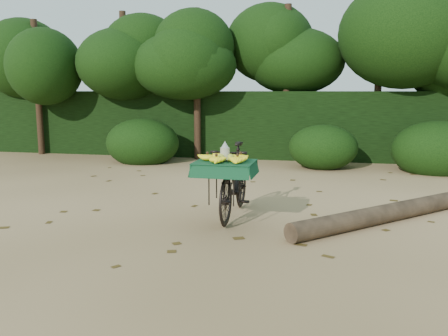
# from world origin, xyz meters

# --- Properties ---
(ground) EXTENTS (80.00, 80.00, 0.00)m
(ground) POSITION_xyz_m (0.00, 0.00, 0.00)
(ground) COLOR tan
(ground) RESTS_ON ground
(vendor_bicycle) EXTENTS (0.78, 1.82, 1.08)m
(vendor_bicycle) POSITION_xyz_m (0.30, -0.39, 0.55)
(vendor_bicycle) COLOR black
(vendor_bicycle) RESTS_ON ground
(fallen_log) EXTENTS (2.68, 2.69, 0.26)m
(fallen_log) POSITION_xyz_m (2.45, -0.20, 0.13)
(fallen_log) COLOR brown
(fallen_log) RESTS_ON ground
(hedge_backdrop) EXTENTS (26.00, 1.80, 1.80)m
(hedge_backdrop) POSITION_xyz_m (0.00, 6.30, 0.90)
(hedge_backdrop) COLOR black
(hedge_backdrop) RESTS_ON ground
(tree_row) EXTENTS (14.50, 2.00, 4.00)m
(tree_row) POSITION_xyz_m (-0.65, 5.50, 2.00)
(tree_row) COLOR black
(tree_row) RESTS_ON ground
(bush_clumps) EXTENTS (8.80, 1.70, 0.90)m
(bush_clumps) POSITION_xyz_m (0.50, 4.30, 0.45)
(bush_clumps) COLOR black
(bush_clumps) RESTS_ON ground
(leaf_litter) EXTENTS (7.00, 7.30, 0.01)m
(leaf_litter) POSITION_xyz_m (0.00, 0.65, 0.01)
(leaf_litter) COLOR #473513
(leaf_litter) RESTS_ON ground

